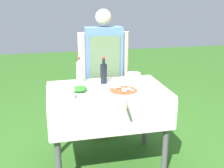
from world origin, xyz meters
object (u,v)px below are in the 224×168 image
(prep_table, at_px, (107,101))
(oil_bottle, at_px, (103,73))
(person_cook, at_px, (104,66))
(pizza_on_peel, at_px, (124,92))
(mixing_tub, at_px, (133,78))
(herb_container, at_px, (80,89))
(water_bottle, at_px, (80,71))
(sauce_jar, at_px, (70,95))

(prep_table, height_order, oil_bottle, oil_bottle)
(person_cook, bearing_deg, pizza_on_peel, 94.30)
(oil_bottle, relative_size, mixing_tub, 1.90)
(prep_table, bearing_deg, pizza_on_peel, -54.88)
(prep_table, height_order, herb_container, herb_container)
(pizza_on_peel, height_order, water_bottle, water_bottle)
(pizza_on_peel, relative_size, water_bottle, 2.08)
(water_bottle, distance_m, herb_container, 0.30)
(prep_table, height_order, sauce_jar, sauce_jar)
(water_bottle, bearing_deg, sauce_jar, -106.27)
(person_cook, height_order, water_bottle, person_cook)
(mixing_tub, bearing_deg, oil_bottle, 170.43)
(herb_container, xyz_separation_m, sauce_jar, (-0.10, -0.17, 0.01))
(water_bottle, xyz_separation_m, mixing_tub, (0.52, -0.11, -0.07))
(prep_table, bearing_deg, person_cook, 82.02)
(oil_bottle, bearing_deg, sauce_jar, -132.58)
(water_bottle, relative_size, herb_container, 1.29)
(person_cook, relative_size, water_bottle, 5.86)
(sauce_jar, bearing_deg, prep_table, 31.83)
(oil_bottle, bearing_deg, water_bottle, 165.47)
(pizza_on_peel, relative_size, sauce_jar, 5.88)
(oil_bottle, height_order, mixing_tub, oil_bottle)
(water_bottle, xyz_separation_m, herb_container, (-0.03, -0.28, -0.09))
(pizza_on_peel, xyz_separation_m, water_bottle, (-0.35, 0.39, 0.11))
(oil_bottle, distance_m, water_bottle, 0.24)
(prep_table, relative_size, oil_bottle, 4.23)
(person_cook, bearing_deg, herb_container, 62.59)
(pizza_on_peel, bearing_deg, water_bottle, 143.62)
(mixing_tub, bearing_deg, water_bottle, 168.24)
(herb_container, distance_m, sauce_jar, 0.20)
(oil_bottle, xyz_separation_m, sauce_jar, (-0.36, -0.39, -0.07))
(prep_table, bearing_deg, water_bottle, 135.59)
(prep_table, distance_m, water_bottle, 0.41)
(person_cook, height_order, sauce_jar, person_cook)
(mixing_tub, bearing_deg, person_cook, 115.15)
(oil_bottle, bearing_deg, prep_table, -89.20)
(prep_table, relative_size, mixing_tub, 8.05)
(herb_container, height_order, sauce_jar, sauce_jar)
(person_cook, xyz_separation_m, pizza_on_peel, (0.04, -0.73, -0.06))
(prep_table, distance_m, pizza_on_peel, 0.25)
(prep_table, relative_size, sauce_jar, 12.30)
(mixing_tub, bearing_deg, prep_table, -158.15)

